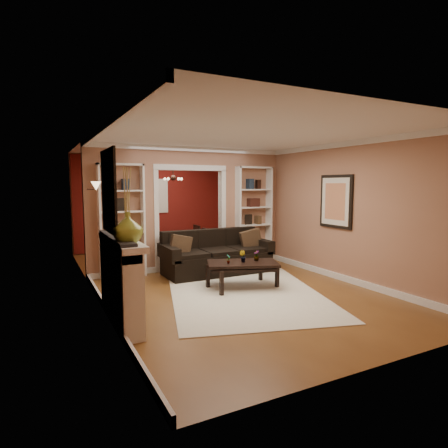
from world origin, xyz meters
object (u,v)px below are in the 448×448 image
bookshelf_left (122,221)px  dining_table (174,247)px  bookshelf_right (253,215)px  fireplace (122,281)px  sofa (217,252)px  coffee_table (243,275)px

bookshelf_left → dining_table: bookshelf_left is taller
bookshelf_right → fireplace: (-3.64, -2.53, -0.57)m
sofa → dining_table: (-0.23, 2.07, -0.20)m
sofa → dining_table: bearing=96.3°
coffee_table → fireplace: size_ratio=0.74×
bookshelf_left → dining_table: (1.62, 1.49, -0.89)m
sofa → bookshelf_right: bearing=24.9°
sofa → bookshelf_right: (1.25, 0.58, 0.70)m
bookshelf_left → dining_table: 2.38m
fireplace → bookshelf_left: bearing=78.0°
sofa → bookshelf_left: (-1.85, 0.58, 0.70)m
bookshelf_left → fireplace: bearing=-102.0°
sofa → dining_table: 2.09m
coffee_table → bookshelf_left: 2.69m
sofa → bookshelf_left: 2.06m
fireplace → dining_table: size_ratio=1.16×
bookshelf_right → dining_table: 2.28m
fireplace → bookshelf_right: bearing=34.8°
fireplace → dining_table: 4.58m
sofa → fireplace: 3.09m
bookshelf_right → fireplace: size_ratio=1.35×
sofa → bookshelf_right: bookshelf_right is taller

